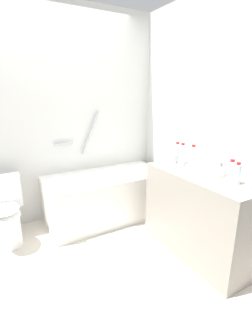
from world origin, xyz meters
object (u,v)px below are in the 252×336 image
at_px(bath_mat, 119,240).
at_px(drinking_glass_2, 173,159).
at_px(sink_basin, 206,171).
at_px(drinking_glass_0, 252,182).
at_px(water_bottle_5, 177,152).
at_px(toilet, 5,212).
at_px(bathtub, 107,195).
at_px(water_bottle_1, 182,154).
at_px(water_bottle_4, 231,171).
at_px(drinking_glass_1, 181,161).
at_px(sink_faucet, 221,167).
at_px(water_bottle_3, 193,157).
at_px(water_bottle_2, 252,177).
at_px(water_bottle_0, 237,174).

bearing_deg(bath_mat, drinking_glass_2, -11.36).
bearing_deg(sink_basin, drinking_glass_0, -83.31).
bearing_deg(water_bottle_5, bath_mat, 173.30).
bearing_deg(sink_basin, toilet, 147.11).
relative_size(bathtub, toilet, 2.05).
distance_m(toilet, water_bottle_1, 1.97).
bearing_deg(water_bottle_4, drinking_glass_1, 95.88).
relative_size(water_bottle_5, bath_mat, 0.34).
xyz_separation_m(sink_basin, sink_faucet, (0.20, 0.00, 0.02)).
xyz_separation_m(sink_faucet, water_bottle_3, (-0.16, 0.22, 0.07)).
distance_m(water_bottle_5, bath_mat, 1.16).
bearing_deg(water_bottle_2, bathtub, 107.77).
xyz_separation_m(sink_basin, drinking_glass_2, (-0.03, 0.44, 0.02)).
xyz_separation_m(sink_faucet, drinking_glass_2, (-0.23, 0.44, 0.01)).
height_order(water_bottle_0, bath_mat, water_bottle_0).
bearing_deg(water_bottle_4, bath_mat, 129.91).
xyz_separation_m(toilet, sink_faucet, (1.90, -1.10, 0.51)).
bearing_deg(drinking_glass_2, drinking_glass_0, -84.47).
bearing_deg(water_bottle_1, bath_mat, 165.19).
xyz_separation_m(water_bottle_1, water_bottle_2, (-0.05, -0.85, -0.00)).
bearing_deg(water_bottle_3, drinking_glass_0, -88.88).
bearing_deg(drinking_glass_2, sink_basin, -85.63).
xyz_separation_m(water_bottle_1, bath_mat, (-0.68, 0.18, -0.94)).
xyz_separation_m(sink_basin, water_bottle_0, (-0.00, -0.33, 0.06)).
bearing_deg(water_bottle_0, sink_faucet, 59.21).
bearing_deg(toilet, water_bottle_2, 48.48).
bearing_deg(bath_mat, water_bottle_2, -58.69).
bearing_deg(water_bottle_5, bathtub, 132.00).
bearing_deg(sink_basin, drinking_glass_1, 94.96).
distance_m(water_bottle_2, water_bottle_3, 0.69).
bearing_deg(toilet, water_bottle_1, 68.92).
bearing_deg(drinking_glass_0, bathtub, 110.37).
bearing_deg(bathtub, sink_basin, -64.82).
relative_size(sink_faucet, water_bottle_0, 0.81).
xyz_separation_m(water_bottle_4, water_bottle_5, (0.02, 0.72, 0.01)).
xyz_separation_m(water_bottle_1, drinking_glass_2, (-0.07, 0.06, -0.06)).
distance_m(water_bottle_3, water_bottle_4, 0.47).
relative_size(water_bottle_1, water_bottle_2, 1.01).
relative_size(water_bottle_1, water_bottle_3, 0.95).
xyz_separation_m(water_bottle_1, water_bottle_4, (-0.01, -0.62, -0.02)).
distance_m(water_bottle_0, water_bottle_1, 0.71).
xyz_separation_m(toilet, sink_basin, (1.70, -1.10, 0.49)).
relative_size(water_bottle_2, drinking_glass_2, 2.45).
height_order(toilet, sink_basin, sink_basin).
bearing_deg(sink_basin, water_bottle_4, -82.92).
distance_m(sink_faucet, drinking_glass_2, 0.49).
xyz_separation_m(drinking_glass_1, bath_mat, (-0.61, 0.24, -0.88)).
relative_size(water_bottle_1, bath_mat, 0.35).
relative_size(water_bottle_1, drinking_glass_0, 2.62).
height_order(sink_faucet, water_bottle_1, water_bottle_1).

